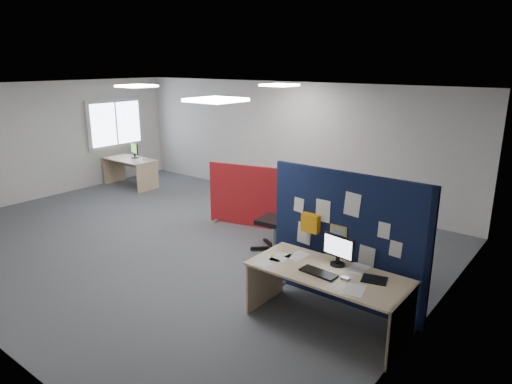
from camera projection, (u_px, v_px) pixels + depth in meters
The scene contains 18 objects.
floor at pixel (177, 239), 8.35m from camera, with size 9.00×9.00×0.00m, color #4E5155.
ceiling at pixel (169, 88), 7.61m from camera, with size 9.00×7.00×0.02m, color white.
wall_back at pixel (286, 141), 10.63m from camera, with size 9.00×0.02×2.70m, color silver.
wall_left at pixel (42, 141), 10.65m from camera, with size 0.02×7.00×2.70m, color silver.
wall_right at pixel (435, 220), 5.32m from camera, with size 0.02×7.00×2.70m, color silver.
window at pixel (116, 123), 12.07m from camera, with size 0.06×1.70×1.30m.
ceiling_lights at pixel (211, 89), 7.92m from camera, with size 4.10×4.10×0.04m.
navy_divider at pixel (345, 240), 5.91m from camera, with size 2.19×0.30×1.81m.
main_desk at pixel (329, 283), 5.49m from camera, with size 1.92×0.85×0.73m.
monitor_main at pixel (338, 249), 5.52m from camera, with size 0.44×0.18×0.38m.
keyboard at pixel (319, 273), 5.35m from camera, with size 0.45×0.18×0.03m, color black.
mouse at pixel (345, 278), 5.21m from camera, with size 0.10×0.06×0.03m, color #A8A9AE.
paper_tray at pixel (374, 280), 5.19m from camera, with size 0.28×0.22×0.01m, color black.
red_divider at pixel (247, 196), 8.89m from camera, with size 1.59×0.44×1.22m.
second_desk at pixel (131, 166), 11.77m from camera, with size 1.44×0.72×0.73m.
monitor_second at pixel (134, 150), 11.73m from camera, with size 0.41×0.19×0.38m.
office_chair at pixel (281, 214), 7.60m from camera, with size 0.79×0.80×1.20m.
desk_papers at pixel (310, 266), 5.56m from camera, with size 1.45×0.84×0.00m.
Camera 1 is at (5.95, -5.24, 3.13)m, focal length 32.00 mm.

